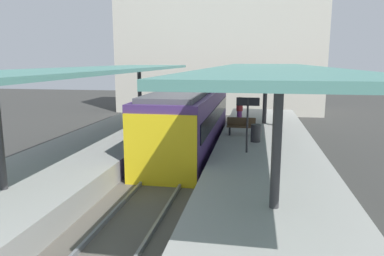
% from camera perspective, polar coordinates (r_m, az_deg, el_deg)
% --- Properties ---
extents(ground_plane, '(80.00, 80.00, 0.00)m').
position_cam_1_polar(ground_plane, '(14.82, -3.23, -7.63)').
color(ground_plane, '#383835').
extents(platform_left, '(4.40, 28.00, 1.00)m').
position_cam_1_polar(platform_left, '(15.96, -16.71, -4.87)').
color(platform_left, '#9E9E99').
rests_on(platform_left, ground_plane).
extents(platform_right, '(4.40, 28.00, 1.00)m').
position_cam_1_polar(platform_right, '(14.32, 11.82, -6.41)').
color(platform_right, '#9E9E99').
rests_on(platform_right, ground_plane).
extents(track_ballast, '(3.20, 28.00, 0.20)m').
position_cam_1_polar(track_ballast, '(14.79, -3.23, -7.26)').
color(track_ballast, '#59544C').
rests_on(track_ballast, ground_plane).
extents(rail_near_side, '(0.08, 28.00, 0.14)m').
position_cam_1_polar(rail_near_side, '(14.92, -5.95, -6.47)').
color(rail_near_side, slate).
rests_on(rail_near_side, track_ballast).
extents(rail_far_side, '(0.08, 28.00, 0.14)m').
position_cam_1_polar(rail_far_side, '(14.60, -0.47, -6.79)').
color(rail_far_side, slate).
rests_on(rail_far_side, track_ballast).
extents(commuter_train, '(2.78, 11.68, 3.10)m').
position_cam_1_polar(commuter_train, '(18.30, -0.38, 1.47)').
color(commuter_train, '#472D6B').
rests_on(commuter_train, track_ballast).
extents(canopy_left, '(4.18, 21.00, 3.30)m').
position_cam_1_polar(canopy_left, '(16.67, -15.22, 8.69)').
color(canopy_left, '#333335').
rests_on(canopy_left, platform_left).
extents(canopy_right, '(4.18, 21.00, 3.40)m').
position_cam_1_polar(canopy_right, '(15.11, 12.21, 8.99)').
color(canopy_right, '#333335').
rests_on(canopy_right, platform_right).
extents(platform_bench, '(1.40, 0.41, 0.86)m').
position_cam_1_polar(platform_bench, '(17.98, 7.75, 0.36)').
color(platform_bench, black).
rests_on(platform_bench, platform_right).
extents(platform_sign, '(0.90, 0.08, 2.21)m').
position_cam_1_polar(platform_sign, '(14.39, 8.77, 2.45)').
color(platform_sign, '#262628').
rests_on(platform_sign, platform_right).
extents(litter_bin, '(0.44, 0.44, 0.80)m').
position_cam_1_polar(litter_bin, '(16.60, 10.01, -0.79)').
color(litter_bin, '#2D2D30').
rests_on(litter_bin, platform_right).
extents(passenger_near_bench, '(0.36, 0.36, 1.60)m').
position_cam_1_polar(passenger_near_bench, '(20.85, 7.50, 2.78)').
color(passenger_near_bench, '#7A337A').
rests_on(passenger_near_bench, platform_right).
extents(passenger_mid_platform, '(0.36, 0.36, 1.81)m').
position_cam_1_polar(passenger_mid_platform, '(20.87, 13.24, 2.92)').
color(passenger_mid_platform, maroon).
rests_on(passenger_mid_platform, platform_right).
extents(station_building_backdrop, '(18.00, 6.00, 11.00)m').
position_cam_1_polar(station_building_backdrop, '(33.88, 4.37, 12.06)').
color(station_building_backdrop, beige).
rests_on(station_building_backdrop, ground_plane).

